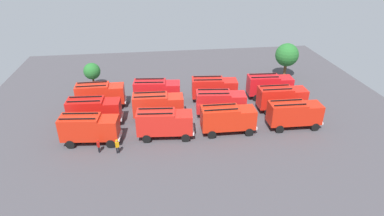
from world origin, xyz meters
name	(u,v)px	position (x,y,z in m)	size (l,w,h in m)	color
ground_plane	(192,117)	(0.00, 0.00, 0.00)	(63.74, 63.74, 0.00)	#423F44
fire_truck_0	(89,128)	(-13.41, -5.04, 2.15)	(7.41, 3.34, 3.88)	red
fire_truck_1	(164,122)	(-4.18, -4.93, 2.15)	(7.38, 3.25, 3.88)	red
fire_truck_2	(228,118)	(4.04, -4.86, 2.15)	(7.23, 2.82, 3.88)	red
fire_truck_3	(294,113)	(13.15, -4.72, 2.15)	(7.25, 2.87, 3.88)	red
fire_truck_4	(94,110)	(-13.49, -0.20, 2.15)	(7.32, 3.06, 3.88)	red
fire_truck_5	(158,105)	(-4.81, 0.13, 2.15)	(7.28, 2.97, 3.88)	red
fire_truck_6	(220,102)	(4.08, -0.08, 2.15)	(7.41, 3.34, 3.88)	red
fire_truck_7	(282,97)	(13.33, 0.22, 2.15)	(7.25, 2.87, 3.88)	red
fire_truck_8	(100,94)	(-13.28, 4.92, 2.15)	(7.22, 2.79, 3.88)	red
fire_truck_9	(157,90)	(-4.78, 5.10, 2.15)	(7.41, 3.34, 3.88)	red
fire_truck_10	(214,88)	(4.13, 4.94, 2.15)	(7.38, 3.25, 3.88)	red
fire_truck_11	(269,85)	(13.10, 4.87, 2.15)	(7.32, 3.06, 3.88)	red
firefighter_0	(302,112)	(15.41, -2.52, 1.04)	(0.30, 0.43, 1.83)	black
firefighter_1	(117,146)	(-9.96, -7.79, 1.03)	(0.47, 0.36, 1.82)	black
firefighter_2	(98,146)	(-12.22, -7.29, 0.92)	(0.41, 0.48, 1.65)	black
tree_0	(92,71)	(-15.46, 12.72, 2.93)	(2.81, 2.81, 4.36)	brown
tree_1	(287,55)	(18.95, 12.79, 4.32)	(4.14, 4.14, 6.42)	brown
traffic_cone_0	(215,105)	(3.89, 2.66, 0.29)	(0.41, 0.41, 0.59)	#F2600C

